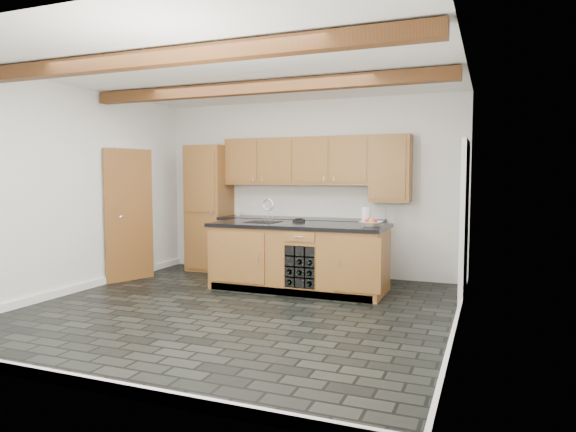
% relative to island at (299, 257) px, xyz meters
% --- Properties ---
extents(ground, '(5.00, 5.00, 0.00)m').
position_rel_island_xyz_m(ground, '(-0.31, -1.28, -0.46)').
color(ground, black).
rests_on(ground, ground).
extents(room_shell, '(5.01, 5.00, 5.00)m').
position_rel_island_xyz_m(room_shell, '(-0.39, -0.75, 1.06)').
color(room_shell, white).
rests_on(room_shell, ground).
extents(back_cabinetry, '(3.65, 0.62, 2.20)m').
position_rel_island_xyz_m(back_cabinetry, '(-0.68, 0.95, 0.52)').
color(back_cabinetry, olive).
rests_on(back_cabinetry, ground).
extents(island, '(2.48, 0.96, 0.93)m').
position_rel_island_xyz_m(island, '(0.00, 0.00, 0.00)').
color(island, olive).
rests_on(island, ground).
extents(faucet, '(0.45, 0.40, 0.34)m').
position_rel_island_xyz_m(faucet, '(-0.56, 0.05, 0.50)').
color(faucet, black).
rests_on(faucet, island).
extents(kitchen_scale, '(0.18, 0.12, 0.05)m').
position_rel_island_xyz_m(kitchen_scale, '(-0.09, 0.25, 0.49)').
color(kitchen_scale, black).
rests_on(kitchen_scale, island).
extents(fruit_bowl, '(0.36, 0.36, 0.07)m').
position_rel_island_xyz_m(fruit_bowl, '(1.03, -0.06, 0.50)').
color(fruit_bowl, silver).
rests_on(fruit_bowl, island).
extents(fruit_cluster, '(0.16, 0.17, 0.07)m').
position_rel_island_xyz_m(fruit_cluster, '(1.03, -0.06, 0.54)').
color(fruit_cluster, '#B61831').
rests_on(fruit_cluster, fruit_bowl).
extents(paper_towel, '(0.12, 0.12, 0.23)m').
position_rel_island_xyz_m(paper_towel, '(0.89, 0.23, 0.58)').
color(paper_towel, white).
rests_on(paper_towel, island).
extents(mug, '(0.09, 0.09, 0.08)m').
position_rel_island_xyz_m(mug, '(-1.44, 0.95, 0.51)').
color(mug, white).
rests_on(mug, back_cabinetry).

